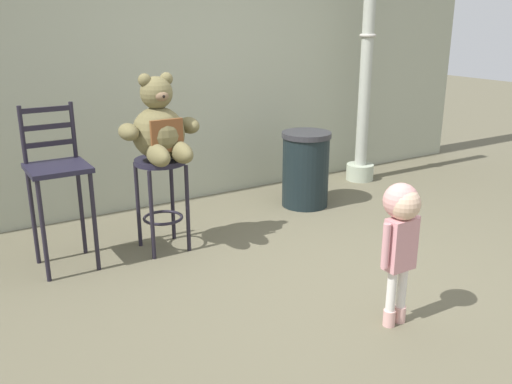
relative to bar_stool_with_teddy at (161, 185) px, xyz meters
The scene contains 7 objects.
ground_plane 1.45m from the bar_stool_with_teddy, 52.17° to the right, with size 24.00×24.00×0.00m, color #605B46.
bar_stool_with_teddy is the anchor object (origin of this frame).
teddy_bear 0.45m from the bar_stool_with_teddy, 90.00° to the right, with size 0.63×0.56×0.65m.
child_walking 1.96m from the bar_stool_with_teddy, 67.61° to the right, with size 0.28×0.23×0.89m.
trash_bin 1.63m from the bar_stool_with_teddy, ahead, with size 0.48×0.48×0.73m.
lamppost 2.80m from the bar_stool_with_teddy, 13.75° to the left, with size 0.31×0.31×2.75m.
bar_chair_empty 0.77m from the bar_stool_with_teddy, behind, with size 0.42×0.42×1.20m.
Camera 1 is at (-2.38, -2.86, 1.81)m, focal length 39.00 mm.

